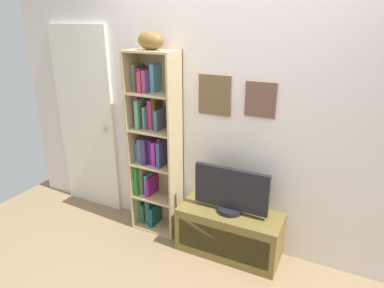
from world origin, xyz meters
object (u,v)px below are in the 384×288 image
tv_stand (229,232)px  door (86,121)px  bookshelf (153,146)px  football (151,41)px  television (231,191)px

tv_stand → door: door is taller
bookshelf → football: football is taller
television → door: bearing=174.5°
tv_stand → door: size_ratio=0.46×
football → tv_stand: (0.81, -0.06, -1.68)m
football → bookshelf: bearing=145.8°
bookshelf → door: (-0.91, 0.08, 0.11)m
tv_stand → door: 1.94m
tv_stand → bookshelf: bearing=174.0°
television → bookshelf: bearing=174.0°
tv_stand → television: 0.43m
football → television: (0.81, -0.06, -1.25)m
tv_stand → television: size_ratio=1.39×
bookshelf → tv_stand: size_ratio=1.93×
tv_stand → television: television is taller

